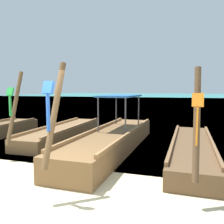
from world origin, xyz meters
The scene contains 5 objects.
ground centered at (0.00, 0.00, 0.00)m, with size 120.00×120.00×0.00m, color beige.
sea_water centered at (0.00, 62.13, 0.00)m, with size 120.00×120.00×0.00m, color teal.
longtail_boat_green_ribbon centered at (-2.71, 5.59, 0.25)m, with size 1.43×6.55×2.67m.
longtail_boat_blue_ribbon centered at (0.00, 4.24, 0.37)m, with size 1.44×7.61×2.66m.
longtail_boat_orange_ribbon centered at (2.61, 4.23, 0.25)m, with size 1.22×6.48×2.55m.
Camera 1 is at (2.47, -3.49, 2.11)m, focal length 38.07 mm.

